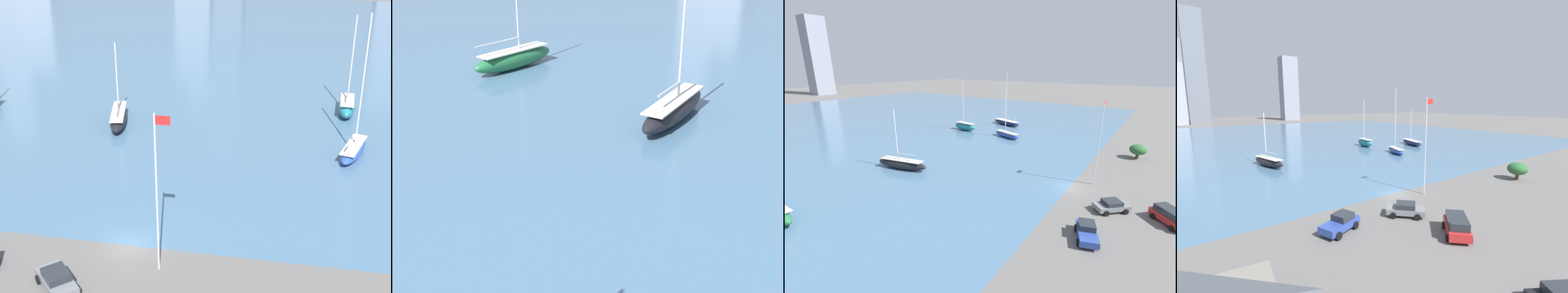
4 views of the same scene
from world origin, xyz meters
TOP-DOWN VIEW (x-y plane):
  - ground_plane at (0.00, 0.00)m, footprint 500.00×500.00m
  - harbor_water at (0.00, 70.00)m, footprint 180.00×140.00m
  - flag_pole at (3.30, -2.70)m, footprint 1.24×0.14m
  - yard_shrub at (20.95, -7.02)m, footprint 3.14×3.14m
  - sailboat_black at (-9.81, 27.18)m, footprint 4.45×10.26m
  - sailboat_blue at (20.14, 22.48)m, footprint 4.49×8.63m
  - sailboat_teal at (20.23, 36.50)m, footprint 2.82×7.53m
  - sailboat_navy at (33.31, 30.11)m, footprint 5.45×10.92m
  - parked_suv_red at (-2.90, -12.58)m, footprint 4.41×4.46m
  - parked_pickup_blue at (-11.51, -5.28)m, footprint 4.62×3.24m
  - parked_sedan_gray at (-3.79, -6.43)m, footprint 4.39×4.43m

SIDE VIEW (x-z plane):
  - ground_plane at x=0.00m, z-range 0.00..0.00m
  - harbor_water at x=0.00m, z-range 0.00..0.00m
  - parked_sedan_gray at x=-3.79m, z-range 0.03..1.54m
  - sailboat_navy at x=33.31m, z-range -4.69..6.30m
  - parked_pickup_blue at x=-11.51m, z-range 0.00..1.76m
  - sailboat_blue at x=20.14m, z-range -7.30..9.08m
  - sailboat_black at x=-9.81m, z-range -4.42..6.37m
  - parked_suv_red at x=-2.90m, z-range 0.07..1.95m
  - sailboat_teal at x=20.23m, z-range -5.62..8.00m
  - yard_shrub at x=20.95m, z-range 0.42..3.32m
  - flag_pole at x=3.30m, z-range 0.50..13.82m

